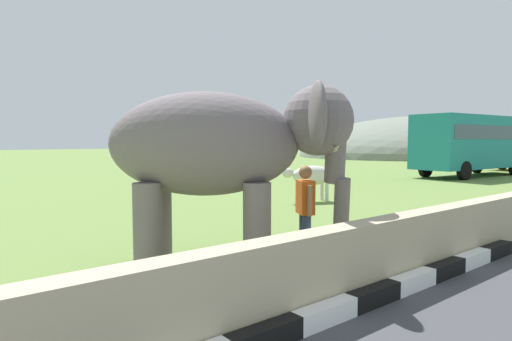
{
  "coord_description": "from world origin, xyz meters",
  "views": [
    {
      "loc": [
        -0.79,
        0.83,
        2.09
      ],
      "look_at": [
        3.59,
        6.26,
        1.6
      ],
      "focal_mm": 30.25,
      "sensor_mm": 36.0,
      "label": 1
    }
  ],
  "objects": [
    {
      "name": "elephant",
      "position": [
        3.28,
        6.64,
        1.97
      ],
      "size": [
        3.93,
        3.68,
        2.99
      ],
      "color": "slate",
      "rests_on": "ground_plane"
    },
    {
      "name": "cow_near",
      "position": [
        9.9,
        11.05,
        0.87
      ],
      "size": [
        1.91,
        1.08,
        1.23
      ],
      "color": "beige",
      "rests_on": "ground_plane"
    },
    {
      "name": "barrier_parapet",
      "position": [
        2.0,
        4.33,
        0.5
      ],
      "size": [
        28.0,
        0.36,
        1.0
      ],
      "primitive_type": "cube",
      "color": "tan",
      "rests_on": "ground_plane"
    },
    {
      "name": "hill_east",
      "position": [
        55.0,
        32.33,
        0.0
      ],
      "size": [
        38.73,
        30.99,
        10.82
      ],
      "color": "slate",
      "rests_on": "ground_plane"
    },
    {
      "name": "person_handler",
      "position": [
        4.52,
        6.05,
        0.93
      ],
      "size": [
        0.4,
        0.59,
        1.66
      ],
      "color": "navy",
      "rests_on": "ground_plane"
    },
    {
      "name": "bus_teal",
      "position": [
        24.93,
        12.53,
        2.08
      ],
      "size": [
        8.83,
        3.16,
        3.5
      ],
      "color": "teal",
      "rests_on": "ground_plane"
    }
  ]
}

